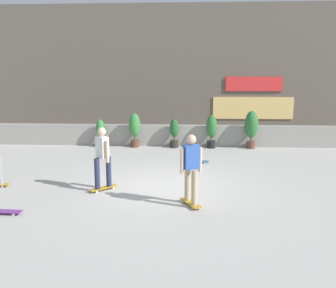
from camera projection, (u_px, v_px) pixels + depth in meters
name	position (u px, v px, depth m)	size (l,w,h in m)	color
ground_plane	(165.00, 185.00, 10.42)	(48.00, 48.00, 0.00)	#B2AFA8
planter_wall	(174.00, 135.00, 16.23)	(18.00, 0.40, 0.90)	gray
building_backdrop	(177.00, 71.00, 19.64)	(20.00, 2.08, 6.50)	#60564C
potted_plant_0	(100.00, 133.00, 15.93)	(0.36, 0.36, 1.17)	brown
potted_plant_1	(135.00, 128.00, 15.81)	(0.49, 0.49, 1.44)	brown
potted_plant_2	(174.00, 132.00, 15.75)	(0.37, 0.37, 1.21)	#2D2823
potted_plant_3	(212.00, 129.00, 15.64)	(0.46, 0.46, 1.38)	black
potted_plant_4	(251.00, 127.00, 15.52)	(0.55, 0.55, 1.58)	brown
skater_by_wall_right	(102.00, 156.00, 9.82)	(0.70, 0.71, 1.70)	#BF8C26
skater_mid_plaza	(191.00, 167.00, 8.65)	(0.53, 0.81, 1.70)	#BF8C26
skateboard_near_camera	(197.00, 161.00, 13.05)	(0.80, 0.22, 0.08)	#266699
skateboard_aside	(4.00, 211.00, 8.27)	(0.81, 0.25, 0.08)	#72338C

